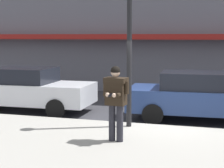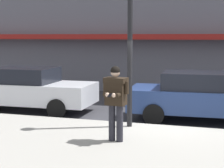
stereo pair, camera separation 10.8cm
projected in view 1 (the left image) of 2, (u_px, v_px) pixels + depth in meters
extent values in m
plane|color=#333338|center=(168.00, 128.00, 10.77)|extent=(80.00, 80.00, 0.00)
cube|color=#99968E|center=(198.00, 160.00, 7.77)|extent=(32.00, 5.30, 0.14)
cube|color=silver|center=(204.00, 130.00, 10.54)|extent=(28.00, 0.12, 0.01)
cube|color=maroon|center=(213.00, 37.00, 16.01)|extent=(26.60, 0.70, 0.24)
cube|color=silver|center=(29.00, 92.00, 13.11)|extent=(4.54, 1.92, 0.70)
cube|color=black|center=(24.00, 75.00, 13.08)|extent=(2.11, 1.69, 0.52)
cylinder|color=black|center=(75.00, 100.00, 13.62)|extent=(0.64, 0.23, 0.64)
cylinder|color=black|center=(56.00, 109.00, 11.98)|extent=(0.64, 0.23, 0.64)
cylinder|color=black|center=(7.00, 97.00, 14.34)|extent=(0.64, 0.23, 0.64)
cube|color=navy|center=(201.00, 100.00, 11.58)|extent=(4.58, 2.02, 0.70)
cube|color=black|center=(196.00, 80.00, 11.55)|extent=(2.14, 1.73, 0.52)
cylinder|color=black|center=(159.00, 104.00, 12.78)|extent=(0.65, 0.25, 0.64)
cylinder|color=black|center=(153.00, 114.00, 11.13)|extent=(0.65, 0.25, 0.64)
cylinder|color=#23232B|center=(120.00, 123.00, 8.86)|extent=(0.16, 0.16, 0.88)
cylinder|color=#23232B|center=(112.00, 123.00, 8.94)|extent=(0.16, 0.16, 0.88)
cube|color=black|center=(116.00, 92.00, 8.81)|extent=(0.49, 0.35, 0.64)
cube|color=black|center=(116.00, 80.00, 8.77)|extent=(0.56, 0.40, 0.12)
cylinder|color=black|center=(127.00, 88.00, 8.69)|extent=(0.11, 0.11, 0.30)
cylinder|color=black|center=(119.00, 95.00, 8.61)|extent=(0.14, 0.31, 0.10)
sphere|color=beige|center=(114.00, 95.00, 8.51)|extent=(0.10, 0.10, 0.10)
cylinder|color=black|center=(106.00, 86.00, 8.90)|extent=(0.11, 0.11, 0.30)
cylinder|color=black|center=(107.00, 94.00, 8.72)|extent=(0.14, 0.31, 0.10)
sphere|color=beige|center=(108.00, 95.00, 8.57)|extent=(0.10, 0.10, 0.10)
cube|color=black|center=(110.00, 95.00, 8.50)|extent=(0.09, 0.15, 0.07)
sphere|color=beige|center=(115.00, 72.00, 8.72)|extent=(0.22, 0.22, 0.22)
sphere|color=black|center=(115.00, 71.00, 8.72)|extent=(0.23, 0.23, 0.23)
cylinder|color=black|center=(129.00, 43.00, 10.13)|extent=(0.14, 0.14, 4.60)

